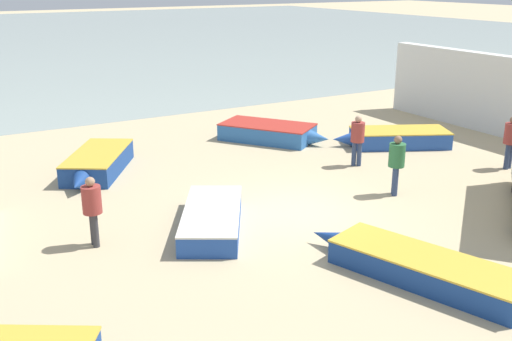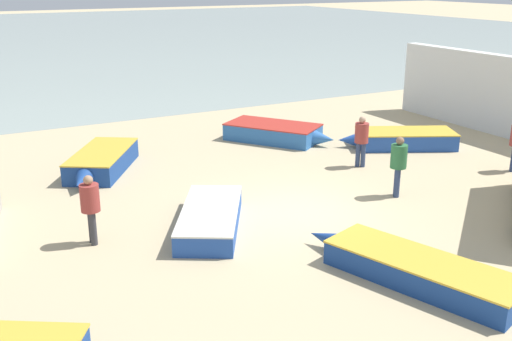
{
  "view_description": "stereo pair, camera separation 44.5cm",
  "coord_description": "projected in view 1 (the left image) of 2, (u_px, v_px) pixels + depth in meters",
  "views": [
    {
      "loc": [
        -8.05,
        -11.81,
        5.79
      ],
      "look_at": [
        -0.7,
        0.85,
        1.0
      ],
      "focal_mm": 42.0,
      "sensor_mm": 36.0,
      "label": 1
    },
    {
      "loc": [
        -7.67,
        -12.03,
        5.79
      ],
      "look_at": [
        -0.7,
        0.85,
        1.0
      ],
      "focal_mm": 42.0,
      "sensor_mm": 36.0,
      "label": 2
    }
  ],
  "objects": [
    {
      "name": "fishing_rowboat_0",
      "position": [
        212.0,
        217.0,
        14.39
      ],
      "size": [
        2.8,
        3.9,
        0.51
      ],
      "rotation": [
        0.0,
        0.0,
        1.04
      ],
      "color": "#234CA3",
      "rests_on": "ground_plane"
    },
    {
      "name": "fisherman_3",
      "position": [
        92.0,
        205.0,
        13.17
      ],
      "size": [
        0.43,
        0.43,
        1.62
      ],
      "rotation": [
        0.0,
        0.0,
        3.13
      ],
      "color": "#38383D",
      "rests_on": "ground_plane"
    },
    {
      "name": "fisherman_1",
      "position": [
        397.0,
        160.0,
        16.28
      ],
      "size": [
        0.44,
        0.44,
        1.68
      ],
      "rotation": [
        0.0,
        0.0,
        2.49
      ],
      "color": "navy",
      "rests_on": "ground_plane"
    },
    {
      "name": "fisherman_2",
      "position": [
        358.0,
        136.0,
        18.81
      ],
      "size": [
        0.43,
        0.43,
        1.63
      ],
      "rotation": [
        0.0,
        0.0,
        0.8
      ],
      "color": "navy",
      "rests_on": "ground_plane"
    },
    {
      "name": "fishing_rowboat_4",
      "position": [
        270.0,
        132.0,
        21.93
      ],
      "size": [
        3.29,
        3.93,
        0.61
      ],
      "rotation": [
        0.0,
        0.0,
        5.33
      ],
      "color": "#2D66AD",
      "rests_on": "ground_plane"
    },
    {
      "name": "fishing_rowboat_5",
      "position": [
        97.0,
        163.0,
        18.28
      ],
      "size": [
        2.94,
        3.86,
        0.63
      ],
      "rotation": [
        0.0,
        0.0,
        4.15
      ],
      "color": "navy",
      "rests_on": "ground_plane"
    },
    {
      "name": "ground_plane",
      "position": [
        296.0,
        212.0,
        15.35
      ],
      "size": [
        200.0,
        200.0,
        0.0
      ],
      "primitive_type": "plane",
      "color": "tan"
    },
    {
      "name": "fishing_rowboat_6",
      "position": [
        419.0,
        266.0,
        11.93
      ],
      "size": [
        2.43,
        4.72,
        0.52
      ],
      "rotation": [
        0.0,
        0.0,
        1.9
      ],
      "color": "navy",
      "rests_on": "ground_plane"
    },
    {
      "name": "fisherman_0",
      "position": [
        511.0,
        138.0,
        18.51
      ],
      "size": [
        0.44,
        0.44,
        1.67
      ],
      "rotation": [
        0.0,
        0.0,
        1.72
      ],
      "color": "navy",
      "rests_on": "ground_plane"
    },
    {
      "name": "fishing_rowboat_1",
      "position": [
        396.0,
        138.0,
        21.25
      ],
      "size": [
        4.09,
        2.82,
        0.58
      ],
      "rotation": [
        0.0,
        0.0,
        2.68
      ],
      "color": "#234CA3",
      "rests_on": "ground_plane"
    }
  ]
}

